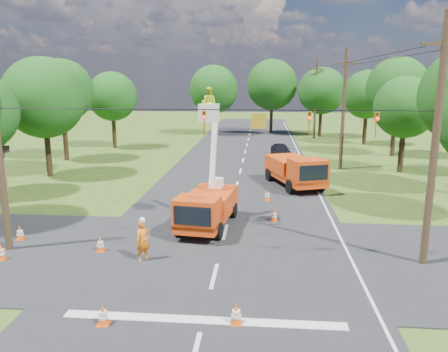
# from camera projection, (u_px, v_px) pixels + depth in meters

# --- Properties ---
(ground) EXTENTS (140.00, 140.00, 0.00)m
(ground) POSITION_uv_depth(u_px,v_px,m) (240.00, 172.00, 36.36)
(ground) COLOR #325319
(ground) RESTS_ON ground
(road_main) EXTENTS (12.00, 100.00, 0.06)m
(road_main) POSITION_uv_depth(u_px,v_px,m) (240.00, 172.00, 36.36)
(road_main) COLOR black
(road_main) RESTS_ON ground
(road_cross) EXTENTS (56.00, 10.00, 0.07)m
(road_cross) POSITION_uv_depth(u_px,v_px,m) (219.00, 257.00, 18.85)
(road_cross) COLOR black
(road_cross) RESTS_ON ground
(stop_bar) EXTENTS (9.00, 0.45, 0.02)m
(stop_bar) POSITION_uv_depth(u_px,v_px,m) (203.00, 321.00, 13.79)
(stop_bar) COLOR silver
(stop_bar) RESTS_ON ground
(edge_line) EXTENTS (0.12, 90.00, 0.02)m
(edge_line) POSITION_uv_depth(u_px,v_px,m) (308.00, 173.00, 35.88)
(edge_line) COLOR silver
(edge_line) RESTS_ON ground
(bucket_truck) EXTENTS (2.82, 5.78, 7.13)m
(bucket_truck) POSITION_uv_depth(u_px,v_px,m) (207.00, 199.00, 22.25)
(bucket_truck) COLOR #D7450F
(bucket_truck) RESTS_ON ground
(second_truck) EXTENTS (4.28, 6.69, 2.36)m
(second_truck) POSITION_uv_depth(u_px,v_px,m) (295.00, 170.00, 30.87)
(second_truck) COLOR #D7450F
(second_truck) RESTS_ON ground
(ground_worker) EXTENTS (0.76, 0.75, 1.77)m
(ground_worker) POSITION_uv_depth(u_px,v_px,m) (143.00, 241.00, 18.26)
(ground_worker) COLOR orange
(ground_worker) RESTS_ON ground
(distant_car) EXTENTS (2.23, 4.04, 1.30)m
(distant_car) POSITION_uv_depth(u_px,v_px,m) (281.00, 150.00, 43.50)
(distant_car) COLOR black
(distant_car) RESTS_ON ground
(traffic_cone_0) EXTENTS (0.38, 0.38, 0.71)m
(traffic_cone_0) POSITION_uv_depth(u_px,v_px,m) (103.00, 315.00, 13.50)
(traffic_cone_0) COLOR #F0520C
(traffic_cone_0) RESTS_ON ground
(traffic_cone_1) EXTENTS (0.38, 0.38, 0.71)m
(traffic_cone_1) POSITION_uv_depth(u_px,v_px,m) (236.00, 314.00, 13.55)
(traffic_cone_1) COLOR #F0520C
(traffic_cone_1) RESTS_ON ground
(traffic_cone_2) EXTENTS (0.38, 0.38, 0.71)m
(traffic_cone_2) POSITION_uv_depth(u_px,v_px,m) (274.00, 215.00, 23.46)
(traffic_cone_2) COLOR #F0520C
(traffic_cone_2) RESTS_ON ground
(traffic_cone_3) EXTENTS (0.38, 0.38, 0.71)m
(traffic_cone_3) POSITION_uv_depth(u_px,v_px,m) (267.00, 195.00, 27.49)
(traffic_cone_3) COLOR #F0520C
(traffic_cone_3) RESTS_ON ground
(traffic_cone_4) EXTENTS (0.38, 0.38, 0.71)m
(traffic_cone_4) POSITION_uv_depth(u_px,v_px,m) (100.00, 244.00, 19.30)
(traffic_cone_4) COLOR #F0520C
(traffic_cone_4) RESTS_ON ground
(traffic_cone_5) EXTENTS (0.38, 0.38, 0.71)m
(traffic_cone_5) POSITION_uv_depth(u_px,v_px,m) (1.00, 252.00, 18.40)
(traffic_cone_5) COLOR #F0520C
(traffic_cone_5) RESTS_ON ground
(traffic_cone_6) EXTENTS (0.38, 0.38, 0.71)m
(traffic_cone_6) POSITION_uv_depth(u_px,v_px,m) (20.00, 233.00, 20.73)
(traffic_cone_6) COLOR #F0520C
(traffic_cone_6) RESTS_ON ground
(traffic_cone_7) EXTENTS (0.38, 0.38, 0.71)m
(traffic_cone_7) POSITION_uv_depth(u_px,v_px,m) (287.00, 174.00, 33.62)
(traffic_cone_7) COLOR #F0520C
(traffic_cone_7) RESTS_ON ground
(pole_right_near) EXTENTS (1.80, 0.30, 10.00)m
(pole_right_near) POSITION_uv_depth(u_px,v_px,m) (435.00, 142.00, 17.03)
(pole_right_near) COLOR #4C3823
(pole_right_near) RESTS_ON ground
(pole_right_mid) EXTENTS (1.80, 0.30, 10.00)m
(pole_right_mid) POSITION_uv_depth(u_px,v_px,m) (343.00, 109.00, 36.48)
(pole_right_mid) COLOR #4C3823
(pole_right_mid) RESTS_ON ground
(pole_right_far) EXTENTS (1.80, 0.30, 10.00)m
(pole_right_far) POSITION_uv_depth(u_px,v_px,m) (315.00, 99.00, 55.94)
(pole_right_far) COLOR #4C3823
(pole_right_far) RESTS_ON ground
(signal_span) EXTENTS (18.00, 0.29, 1.07)m
(signal_span) POSITION_uv_depth(u_px,v_px,m) (274.00, 121.00, 17.39)
(signal_span) COLOR black
(signal_span) RESTS_ON ground
(tree_left_d) EXTENTS (6.20, 6.20, 9.24)m
(tree_left_d) POSITION_uv_depth(u_px,v_px,m) (44.00, 98.00, 33.40)
(tree_left_d) COLOR #382616
(tree_left_d) RESTS_ON ground
(tree_left_e) EXTENTS (5.80, 5.80, 9.41)m
(tree_left_e) POSITION_uv_depth(u_px,v_px,m) (62.00, 91.00, 40.28)
(tree_left_e) COLOR #382616
(tree_left_e) RESTS_ON ground
(tree_left_f) EXTENTS (5.40, 5.40, 8.40)m
(tree_left_f) POSITION_uv_depth(u_px,v_px,m) (112.00, 96.00, 48.07)
(tree_left_f) COLOR #382616
(tree_left_f) RESTS_ON ground
(tree_right_c) EXTENTS (5.00, 5.00, 7.83)m
(tree_right_c) POSITION_uv_depth(u_px,v_px,m) (405.00, 107.00, 35.06)
(tree_right_c) COLOR #382616
(tree_right_c) RESTS_ON ground
(tree_right_d) EXTENTS (6.00, 6.00, 9.70)m
(tree_right_d) POSITION_uv_depth(u_px,v_px,m) (397.00, 88.00, 42.42)
(tree_right_d) COLOR #382616
(tree_right_d) RESTS_ON ground
(tree_right_e) EXTENTS (5.60, 5.60, 8.63)m
(tree_right_e) POSITION_uv_depth(u_px,v_px,m) (367.00, 95.00, 50.47)
(tree_right_e) COLOR #382616
(tree_right_e) RESTS_ON ground
(tree_far_a) EXTENTS (6.60, 6.60, 9.50)m
(tree_far_a) POSITION_uv_depth(u_px,v_px,m) (214.00, 89.00, 59.77)
(tree_far_a) COLOR #382616
(tree_far_a) RESTS_ON ground
(tree_far_b) EXTENTS (7.00, 7.00, 10.32)m
(tree_far_b) POSITION_uv_depth(u_px,v_px,m) (272.00, 85.00, 60.90)
(tree_far_b) COLOR #382616
(tree_far_b) RESTS_ON ground
(tree_far_c) EXTENTS (6.20, 6.20, 9.18)m
(tree_far_c) POSITION_uv_depth(u_px,v_px,m) (322.00, 91.00, 57.59)
(tree_far_c) COLOR #382616
(tree_far_c) RESTS_ON ground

